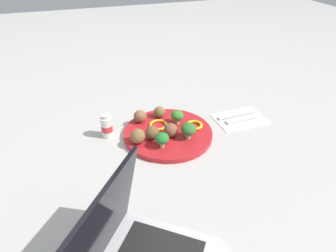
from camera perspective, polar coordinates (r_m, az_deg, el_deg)
name	(u,v)px	position (r m, az deg, el deg)	size (l,w,h in m)	color
ground_plane	(168,135)	(0.93, 0.00, -1.84)	(4.00, 4.00, 0.00)	#B2B2AD
plate	(168,133)	(0.93, 0.00, -1.44)	(0.28, 0.28, 0.02)	red
broccoli_floret_back_right	(162,139)	(0.84, -1.16, -2.46)	(0.04, 0.04, 0.05)	#A6BD75
broccoli_floret_center	(188,129)	(0.88, 3.98, -0.64)	(0.05, 0.05, 0.05)	#92B973
broccoli_floret_mid_left	(177,116)	(0.95, 1.79, 1.98)	(0.04, 0.04, 0.05)	#A3C07B
meatball_mid_right	(159,112)	(0.99, -1.69, 2.73)	(0.04, 0.04, 0.04)	brown
meatball_far_rim	(138,136)	(0.87, -5.91, -1.98)	(0.04, 0.04, 0.04)	brown
meatball_back_right	(152,133)	(0.88, -3.07, -1.28)	(0.04, 0.04, 0.04)	brown
meatball_front_left	(172,130)	(0.89, 0.76, -0.74)	(0.04, 0.04, 0.04)	brown
meatball_back_left	(140,116)	(0.97, -5.47, 1.89)	(0.04, 0.04, 0.04)	brown
pepper_ring_front_left	(195,126)	(0.95, 5.22, 0.09)	(0.05, 0.05, 0.01)	yellow
pepper_ring_near_rim	(159,125)	(0.95, -1.86, 0.23)	(0.06, 0.06, 0.01)	yellow
napkin	(240,119)	(1.04, 13.78, 1.43)	(0.17, 0.12, 0.01)	white
fork	(241,120)	(1.03, 13.97, 1.09)	(0.12, 0.02, 0.01)	silver
knife	(235,115)	(1.05, 12.97, 2.08)	(0.15, 0.02, 0.01)	silver
yogurt_bottle	(107,127)	(0.93, -11.81, -0.12)	(0.04, 0.04, 0.08)	white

